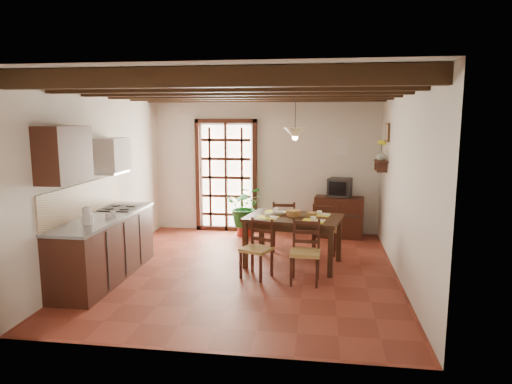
% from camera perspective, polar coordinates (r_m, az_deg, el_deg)
% --- Properties ---
extents(ground_plane, '(5.00, 5.00, 0.00)m').
position_cam_1_polar(ground_plane, '(7.05, -1.28, -9.78)').
color(ground_plane, maroon).
extents(room_shell, '(4.52, 5.02, 2.81)m').
position_cam_1_polar(room_shell, '(6.68, -1.33, 5.12)').
color(room_shell, silver).
rests_on(room_shell, ground_plane).
extents(ceiling_beams, '(4.50, 4.34, 0.20)m').
position_cam_1_polar(ceiling_beams, '(6.67, -1.36, 12.62)').
color(ceiling_beams, black).
rests_on(ceiling_beams, room_shell).
extents(french_door, '(1.26, 0.11, 2.32)m').
position_cam_1_polar(french_door, '(9.28, -3.74, 2.29)').
color(french_door, white).
rests_on(french_door, ground_plane).
extents(kitchen_counter, '(0.64, 2.25, 1.38)m').
position_cam_1_polar(kitchen_counter, '(6.95, -18.37, -6.45)').
color(kitchen_counter, '#341810').
rests_on(kitchen_counter, ground_plane).
extents(upper_cabinet, '(0.35, 0.80, 0.70)m').
position_cam_1_polar(upper_cabinet, '(6.16, -22.90, 4.37)').
color(upper_cabinet, '#341810').
rests_on(upper_cabinet, room_shell).
extents(range_hood, '(0.38, 0.60, 0.54)m').
position_cam_1_polar(range_hood, '(7.26, -17.63, 4.37)').
color(range_hood, white).
rests_on(range_hood, room_shell).
extents(counter_items, '(0.50, 1.43, 0.25)m').
position_cam_1_polar(counter_items, '(6.91, -18.24, -2.38)').
color(counter_items, black).
rests_on(counter_items, kitchen_counter).
extents(dining_table, '(1.59, 1.18, 0.78)m').
position_cam_1_polar(dining_table, '(7.17, 4.71, -3.82)').
color(dining_table, black).
rests_on(dining_table, ground_plane).
extents(chair_near_left, '(0.51, 0.50, 0.85)m').
position_cam_1_polar(chair_near_left, '(6.69, 0.10, -8.41)').
color(chair_near_left, '#AF8D4A').
rests_on(chair_near_left, ground_plane).
extents(chair_near_right, '(0.43, 0.41, 0.89)m').
position_cam_1_polar(chair_near_right, '(6.50, 6.14, -8.88)').
color(chair_near_right, '#AF8D4A').
rests_on(chair_near_right, ground_plane).
extents(chair_far_left, '(0.43, 0.41, 0.88)m').
position_cam_1_polar(chair_far_left, '(8.04, 3.50, -5.32)').
color(chair_far_left, '#AF8D4A').
rests_on(chair_far_left, ground_plane).
extents(chair_far_right, '(0.44, 0.42, 0.89)m').
position_cam_1_polar(chair_far_right, '(7.89, 8.55, -5.67)').
color(chair_far_right, '#AF8D4A').
rests_on(chair_far_right, ground_plane).
extents(table_setting, '(1.05, 0.70, 0.10)m').
position_cam_1_polar(table_setting, '(7.13, 4.73, -2.59)').
color(table_setting, '#FFFD28').
rests_on(table_setting, dining_table).
extents(table_bowl, '(0.22, 0.22, 0.05)m').
position_cam_1_polar(table_bowl, '(7.25, 2.86, -2.62)').
color(table_bowl, white).
rests_on(table_bowl, dining_table).
extents(sideboard, '(0.97, 0.52, 0.79)m').
position_cam_1_polar(sideboard, '(9.01, 10.31, -3.10)').
color(sideboard, '#341810').
rests_on(sideboard, ground_plane).
extents(crt_tv, '(0.50, 0.48, 0.35)m').
position_cam_1_polar(crt_tv, '(8.90, 10.42, 0.57)').
color(crt_tv, black).
rests_on(crt_tv, sideboard).
extents(fuse_box, '(0.25, 0.03, 0.32)m').
position_cam_1_polar(fuse_box, '(9.08, 10.69, 5.63)').
color(fuse_box, white).
rests_on(fuse_box, room_shell).
extents(plant_pot, '(0.34, 0.34, 0.21)m').
position_cam_1_polar(plant_pot, '(9.05, -1.37, -4.73)').
color(plant_pot, maroon).
rests_on(plant_pot, ground_plane).
extents(potted_plant, '(2.06, 1.82, 2.10)m').
position_cam_1_polar(potted_plant, '(8.95, -1.38, -1.88)').
color(potted_plant, '#144C19').
rests_on(potted_plant, ground_plane).
extents(wall_shelf, '(0.20, 0.42, 0.20)m').
position_cam_1_polar(wall_shelf, '(8.28, 15.35, 3.47)').
color(wall_shelf, '#341810').
rests_on(wall_shelf, room_shell).
extents(shelf_vase, '(0.15, 0.15, 0.15)m').
position_cam_1_polar(shelf_vase, '(8.27, 15.39, 4.43)').
color(shelf_vase, '#B2BFB2').
rests_on(shelf_vase, wall_shelf).
extents(shelf_flowers, '(0.14, 0.14, 0.36)m').
position_cam_1_polar(shelf_flowers, '(8.25, 15.45, 5.87)').
color(shelf_flowers, '#FFFD28').
rests_on(shelf_flowers, shelf_vase).
extents(framed_picture, '(0.03, 0.32, 0.32)m').
position_cam_1_polar(framed_picture, '(8.26, 16.09, 7.18)').
color(framed_picture, brown).
rests_on(framed_picture, room_shell).
extents(pendant_lamp, '(0.36, 0.36, 0.84)m').
position_cam_1_polar(pendant_lamp, '(7.08, 4.91, 7.45)').
color(pendant_lamp, black).
rests_on(pendant_lamp, room_shell).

